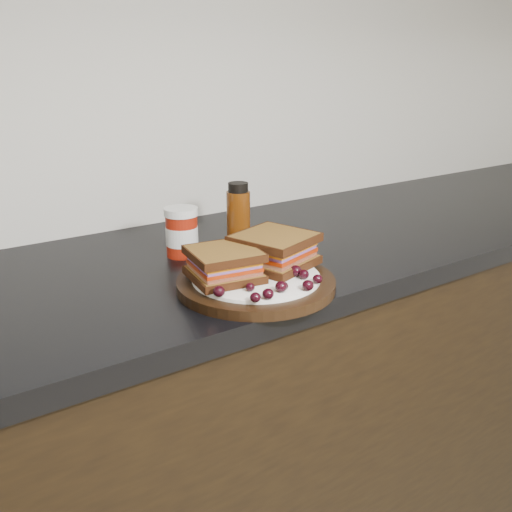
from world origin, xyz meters
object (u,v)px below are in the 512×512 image
(condiment_jar, at_px, (182,232))
(oil_bottle, at_px, (238,215))
(plate, at_px, (256,283))
(sandwich_left, at_px, (224,264))

(condiment_jar, distance_m, oil_bottle, 0.13)
(condiment_jar, height_order, oil_bottle, oil_bottle)
(condiment_jar, relative_size, oil_bottle, 0.72)
(condiment_jar, bearing_deg, plate, -83.90)
(plate, relative_size, oil_bottle, 2.00)
(plate, bearing_deg, condiment_jar, 96.10)
(plate, xyz_separation_m, sandwich_left, (-0.05, 0.02, 0.04))
(condiment_jar, bearing_deg, oil_bottle, -7.04)
(plate, height_order, oil_bottle, oil_bottle)
(plate, relative_size, condiment_jar, 2.77)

